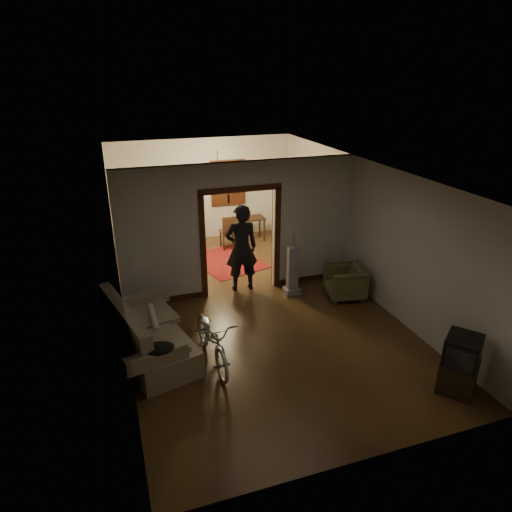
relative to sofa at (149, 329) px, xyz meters
name	(u,v)px	position (x,y,z in m)	size (l,w,h in m)	color
floor	(251,305)	(2.14, 1.12, -0.49)	(5.00, 8.50, 0.01)	#382311
ceiling	(251,169)	(2.14, 1.12, 2.31)	(5.00, 8.50, 0.01)	white
wall_back	(203,190)	(2.14, 5.37, 0.91)	(5.00, 0.02, 2.80)	beige
wall_left	(117,257)	(-0.36, 1.12, 0.91)	(0.02, 8.50, 2.80)	beige
wall_right	(364,228)	(4.64, 1.12, 0.91)	(0.02, 8.50, 2.80)	beige
partition_wall	(240,229)	(2.14, 1.87, 0.91)	(5.00, 0.14, 2.80)	beige
door_casing	(240,242)	(2.14, 1.87, 0.61)	(1.74, 0.20, 2.32)	#38190C
far_window	(228,183)	(2.84, 5.33, 1.06)	(0.98, 0.06, 1.28)	black
chandelier	(218,167)	(2.14, 3.62, 1.86)	(0.24, 0.24, 0.24)	#FFE0A5
light_switch	(288,232)	(3.19, 1.79, 0.76)	(0.08, 0.01, 0.12)	silver
sofa	(149,329)	(0.00, 0.00, 0.00)	(0.95, 2.11, 0.97)	#71674B
rolled_paper	(153,317)	(0.10, 0.30, 0.04)	(0.11, 0.11, 0.88)	beige
jacket	(159,348)	(0.05, -0.91, 0.19)	(0.46, 0.35, 0.13)	black
bicycle	(212,338)	(0.94, -0.53, -0.04)	(0.59, 1.68, 0.88)	silver
armchair	(345,282)	(4.12, 0.84, -0.13)	(0.75, 0.77, 0.70)	brown
tv_stand	(458,376)	(4.23, -2.39, -0.24)	(0.54, 0.49, 0.49)	black
crt_tv	(463,351)	(4.23, -2.39, 0.19)	(0.53, 0.47, 0.45)	black
vacuum	(292,271)	(3.13, 1.34, 0.05)	(0.33, 0.26, 1.07)	gray
person	(241,248)	(2.18, 1.90, 0.47)	(0.70, 0.46, 1.91)	black
oriental_rug	(226,261)	(2.24, 3.47, -0.48)	(1.44, 1.88, 0.01)	maroon
locker	(155,213)	(0.76, 5.16, 0.43)	(0.92, 0.51, 1.83)	#2E3922
globe	(152,175)	(0.76, 5.16, 1.45)	(0.26, 0.26, 0.26)	#1E5972
desk	(248,229)	(3.24, 4.75, -0.16)	(0.89, 0.50, 0.66)	black
desk_chair	(228,232)	(2.55, 4.34, -0.02)	(0.42, 0.42, 0.94)	black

